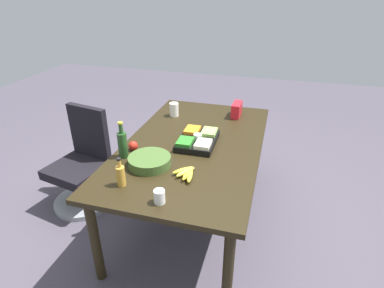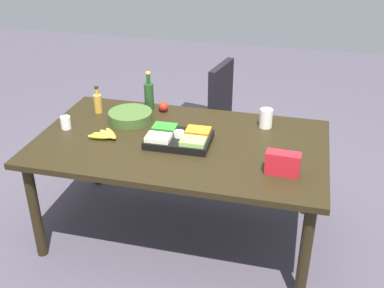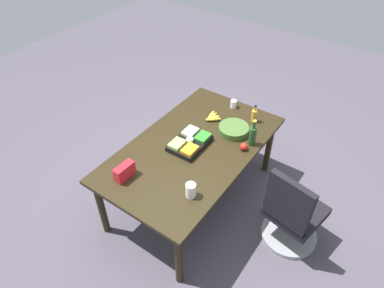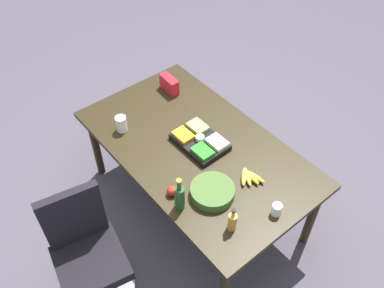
{
  "view_description": "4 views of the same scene",
  "coord_description": "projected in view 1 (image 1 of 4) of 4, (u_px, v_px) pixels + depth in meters",
  "views": [
    {
      "loc": [
        2.26,
        0.63,
        1.98
      ],
      "look_at": [
        0.07,
        0.01,
        0.79
      ],
      "focal_mm": 29.24,
      "sensor_mm": 36.0,
      "label": 1
    },
    {
      "loc": [
        -0.76,
        2.68,
        2.22
      ],
      "look_at": [
        -0.1,
        0.08,
        0.79
      ],
      "focal_mm": 43.91,
      "sensor_mm": 36.0,
      "label": 2
    },
    {
      "loc": [
        -2.1,
        -1.47,
        3.02
      ],
      "look_at": [
        -0.01,
        0.0,
        0.8
      ],
      "focal_mm": 32.03,
      "sensor_mm": 36.0,
      "label": 3
    },
    {
      "loc": [
        1.72,
        -1.45,
        3.14
      ],
      "look_at": [
        0.02,
        -0.06,
        0.85
      ],
      "focal_mm": 38.79,
      "sensor_mm": 36.0,
      "label": 4
    }
  ],
  "objects": [
    {
      "name": "apple_red",
      "position": [
        133.0,
        146.0,
        2.52
      ],
      "size": [
        0.08,
        0.08,
        0.08
      ],
      "primitive_type": "sphere",
      "rotation": [
        0.0,
        0.0,
        0.07
      ],
      "color": "#AF2217",
      "rests_on": "conference_table"
    },
    {
      "name": "office_chair",
      "position": [
        82.0,
        170.0,
        3.02
      ],
      "size": [
        0.57,
        0.56,
        0.96
      ],
      "color": "gray",
      "rests_on": "ground"
    },
    {
      "name": "conference_table",
      "position": [
        193.0,
        151.0,
        2.68
      ],
      "size": [
        1.94,
        1.13,
        0.77
      ],
      "color": "black",
      "rests_on": "ground"
    },
    {
      "name": "banana_bunch",
      "position": [
        187.0,
        173.0,
        2.18
      ],
      "size": [
        0.21,
        0.17,
        0.04
      ],
      "color": "gold",
      "rests_on": "conference_table"
    },
    {
      "name": "chip_bag_red",
      "position": [
        237.0,
        110.0,
        3.14
      ],
      "size": [
        0.2,
        0.09,
        0.14
      ],
      "primitive_type": "cube",
      "rotation": [
        0.0,
        0.0,
        -0.04
      ],
      "color": "red",
      "rests_on": "conference_table"
    },
    {
      "name": "veggie_tray",
      "position": [
        197.0,
        140.0,
        2.62
      ],
      "size": [
        0.43,
        0.31,
        0.09
      ],
      "color": "black",
      "rests_on": "conference_table"
    },
    {
      "name": "mayo_jar",
      "position": [
        174.0,
        110.0,
        3.15
      ],
      "size": [
        0.11,
        0.11,
        0.14
      ],
      "primitive_type": "cylinder",
      "rotation": [
        0.0,
        0.0,
        0.34
      ],
      "color": "white",
      "rests_on": "conference_table"
    },
    {
      "name": "salad_bowl",
      "position": [
        150.0,
        161.0,
        2.31
      ],
      "size": [
        0.33,
        0.33,
        0.07
      ],
      "primitive_type": "cylinder",
      "rotation": [
        0.0,
        0.0,
        -0.06
      ],
      "color": "#3F5C28",
      "rests_on": "conference_table"
    },
    {
      "name": "wine_bottle",
      "position": [
        123.0,
        144.0,
        2.38
      ],
      "size": [
        0.08,
        0.08,
        0.29
      ],
      "color": "#21451F",
      "rests_on": "conference_table"
    },
    {
      "name": "dressing_bottle",
      "position": [
        121.0,
        175.0,
        2.06
      ],
      "size": [
        0.06,
        0.06,
        0.21
      ],
      "color": "gold",
      "rests_on": "conference_table"
    },
    {
      "name": "paper_cup",
      "position": [
        159.0,
        197.0,
        1.91
      ],
      "size": [
        0.08,
        0.08,
        0.09
      ],
      "primitive_type": "cylinder",
      "rotation": [
        0.0,
        0.0,
        0.21
      ],
      "color": "white",
      "rests_on": "conference_table"
    },
    {
      "name": "ground_plane",
      "position": [
        193.0,
        214.0,
        3.0
      ],
      "size": [
        10.0,
        10.0,
        0.0
      ],
      "primitive_type": "plane",
      "color": "#49424E"
    }
  ]
}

